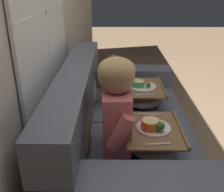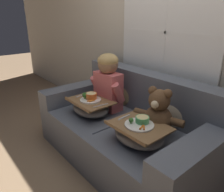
% 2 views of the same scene
% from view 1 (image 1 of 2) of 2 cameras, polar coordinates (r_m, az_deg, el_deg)
% --- Properties ---
extents(ground_plane, '(14.00, 14.00, 0.00)m').
position_cam_1_polar(ground_plane, '(2.30, 2.88, -15.02)').
color(ground_plane, '#8E7051').
extents(wall_back_with_window, '(8.00, 0.08, 2.60)m').
position_cam_1_polar(wall_back_with_window, '(1.86, -16.00, 18.53)').
color(wall_back_with_window, beige).
rests_on(wall_back_with_window, ground_plane).
extents(couch, '(1.84, 0.98, 0.86)m').
position_cam_1_polar(couch, '(2.12, 1.28, -8.51)').
color(couch, '#565B66').
rests_on(couch, ground_plane).
extents(throw_pillow_behind_child, '(0.35, 0.17, 0.37)m').
position_cam_1_polar(throw_pillow_behind_child, '(1.68, -6.78, -6.70)').
color(throw_pillow_behind_child, tan).
rests_on(throw_pillow_behind_child, couch).
extents(throw_pillow_behind_teddy, '(0.34, 0.16, 0.35)m').
position_cam_1_polar(throw_pillow_behind_teddy, '(2.31, -4.78, 2.23)').
color(throw_pillow_behind_teddy, '#C1B293').
rests_on(throw_pillow_behind_teddy, couch).
extents(child_figure, '(0.44, 0.22, 0.62)m').
position_cam_1_polar(child_figure, '(1.59, 0.97, -1.38)').
color(child_figure, '#DB6666').
rests_on(child_figure, couch).
extents(teddy_bear, '(0.46, 0.33, 0.43)m').
position_cam_1_polar(teddy_bear, '(2.29, 0.92, 2.59)').
color(teddy_bear, brown).
rests_on(teddy_bear, couch).
extents(lap_tray_child, '(0.46, 0.35, 0.24)m').
position_cam_1_polar(lap_tray_child, '(1.73, 8.86, -9.02)').
color(lap_tray_child, slate).
rests_on(lap_tray_child, child_figure).
extents(lap_tray_teddy, '(0.47, 0.37, 0.22)m').
position_cam_1_polar(lap_tray_teddy, '(2.34, 6.57, 0.34)').
color(lap_tray_teddy, slate).
rests_on(lap_tray_teddy, teddy_bear).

